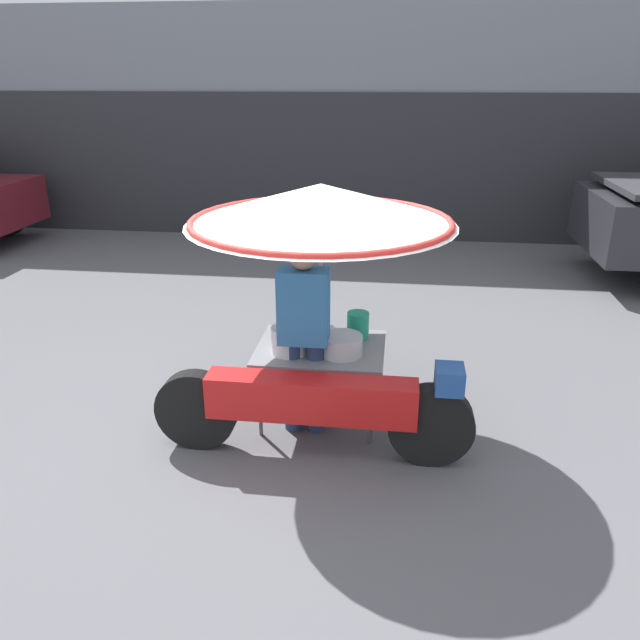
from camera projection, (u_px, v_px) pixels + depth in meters
ground_plane at (272, 435)px, 4.97m from camera, size 36.00×36.00×0.00m
shopfront_building at (352, 122)px, 11.20m from camera, size 28.00×2.06×3.75m
vendor_motorcycle_cart at (320, 243)px, 4.63m from camera, size 2.38×2.03×1.94m
vendor_person at (304, 330)px, 4.74m from camera, size 0.38×0.22×1.55m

